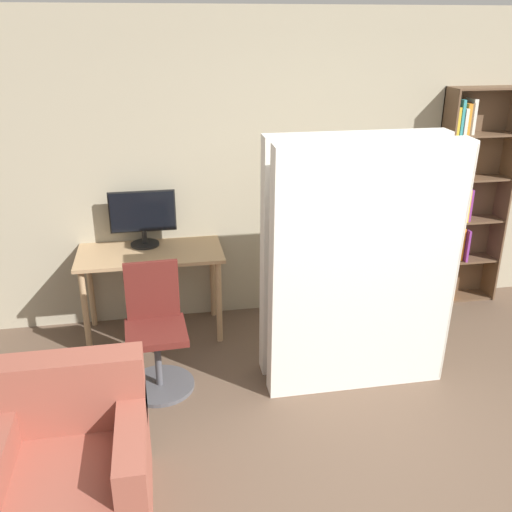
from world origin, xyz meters
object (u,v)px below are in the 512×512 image
Objects in this scene: monitor at (143,216)px; armchair at (70,465)px; mattress_near at (365,273)px; office_chair at (156,339)px; bookshelf at (461,203)px; mattress_far at (350,257)px.

armchair is at bearing -101.70° from monitor.
monitor is at bearing 140.61° from mattress_near.
mattress_near is (1.47, -0.30, 0.54)m from office_chair.
mattress_near is (-1.43, -1.29, -0.05)m from bookshelf.
mattress_far reaches higher than monitor.
monitor is at bearing 93.16° from office_chair.
mattress_far is at bearing 0.73° from office_chair.
mattress_far is (1.53, -0.94, -0.11)m from monitor.
bookshelf is at bearing 18.89° from office_chair.
bookshelf is 2.40× the size of armchair.
monitor is 0.59× the size of office_chair.
office_chair is 0.46× the size of bookshelf.
bookshelf is 1.10× the size of mattress_near.
office_chair is at bearing -179.27° from mattress_far.
mattress_far is at bearing -145.72° from bookshelf.
office_chair reaches higher than armchair.
mattress_near is 2.19× the size of armchair.
bookshelf reaches higher than office_chair.
monitor is 0.66× the size of armchair.
mattress_far is at bearing 90.00° from mattress_near.
monitor is 1.98m from mattress_near.
office_chair is 3.13m from bookshelf.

